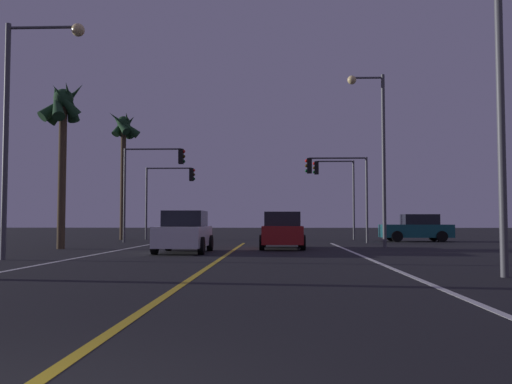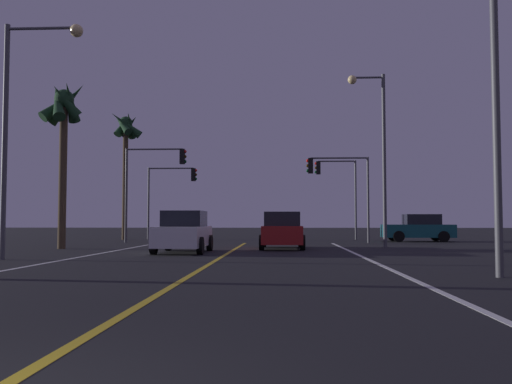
# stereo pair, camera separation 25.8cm
# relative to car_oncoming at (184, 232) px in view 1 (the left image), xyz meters

# --- Properties ---
(lane_edge_right) EXTENTS (0.16, 34.59, 0.01)m
(lane_edge_right) POSITION_rel_car_oncoming_xyz_m (6.90, -7.68, -0.82)
(lane_edge_right) COLOR silver
(lane_edge_right) RESTS_ON ground
(lane_edge_left) EXTENTS (0.16, 34.59, 0.01)m
(lane_edge_left) POSITION_rel_car_oncoming_xyz_m (-3.17, -7.68, -0.82)
(lane_edge_left) COLOR silver
(lane_edge_left) RESTS_ON ground
(lane_center_divider) EXTENTS (0.16, 34.59, 0.01)m
(lane_center_divider) POSITION_rel_car_oncoming_xyz_m (1.87, -7.68, -0.82)
(lane_center_divider) COLOR gold
(lane_center_divider) RESTS_ON ground
(car_oncoming) EXTENTS (2.02, 4.30, 1.70)m
(car_oncoming) POSITION_rel_car_oncoming_xyz_m (0.00, 0.00, 0.00)
(car_oncoming) COLOR black
(car_oncoming) RESTS_ON ground
(car_crossing_side) EXTENTS (4.30, 2.02, 1.70)m
(car_crossing_side) POSITION_rel_car_oncoming_xyz_m (12.51, 12.40, 0.00)
(car_crossing_side) COLOR black
(car_crossing_side) RESTS_ON ground
(car_ahead_far) EXTENTS (2.02, 4.30, 1.70)m
(car_ahead_far) POSITION_rel_car_oncoming_xyz_m (4.02, 3.18, 0.00)
(car_ahead_far) COLOR black
(car_ahead_far) RESTS_ON ground
(traffic_light_near_right) EXTENTS (3.69, 0.36, 5.05)m
(traffic_light_near_right) POSITION_rel_car_oncoming_xyz_m (7.26, 10.11, 2.98)
(traffic_light_near_right) COLOR #4C4C51
(traffic_light_near_right) RESTS_ON ground
(traffic_light_near_left) EXTENTS (3.71, 0.36, 5.64)m
(traffic_light_near_left) POSITION_rel_car_oncoming_xyz_m (-3.59, 10.11, 3.39)
(traffic_light_near_left) COLOR #4C4C51
(traffic_light_near_left) RESTS_ON ground
(traffic_light_far_right) EXTENTS (2.87, 0.36, 5.45)m
(traffic_light_far_right) POSITION_rel_car_oncoming_xyz_m (7.73, 15.61, 3.21)
(traffic_light_far_right) COLOR #4C4C51
(traffic_light_far_right) RESTS_ON ground
(traffic_light_far_left) EXTENTS (3.48, 0.36, 5.01)m
(traffic_light_far_left) POSITION_rel_car_oncoming_xyz_m (-3.63, 15.61, 2.94)
(traffic_light_far_left) COLOR #4C4C51
(traffic_light_far_left) RESTS_ON ground
(street_lamp_right_near) EXTENTS (2.07, 0.44, 8.73)m
(street_lamp_right_near) POSITION_rel_car_oncoming_xyz_m (8.56, -9.46, 4.64)
(street_lamp_right_near) COLOR #4C4C51
(street_lamp_right_near) RESTS_ON ground
(street_lamp_left_mid) EXTENTS (2.70, 0.44, 7.94)m
(street_lamp_left_mid) POSITION_rel_car_oncoming_xyz_m (-4.63, -4.46, 4.26)
(street_lamp_left_mid) COLOR #4C4C51
(street_lamp_left_mid) RESTS_ON ground
(street_lamp_right_far) EXTENTS (1.82, 0.44, 8.47)m
(street_lamp_right_far) POSITION_rel_car_oncoming_xyz_m (8.62, 4.53, 4.49)
(street_lamp_right_far) COLOR #4C4C51
(street_lamp_right_far) RESTS_ON ground
(palm_tree_left_mid) EXTENTS (2.18, 2.31, 7.89)m
(palm_tree_left_mid) POSITION_rel_car_oncoming_xyz_m (-6.15, 2.61, 5.41)
(palm_tree_left_mid) COLOR #473826
(palm_tree_left_mid) RESTS_ON ground
(palm_tree_left_far) EXTENTS (2.31, 1.97, 8.85)m
(palm_tree_left_far) POSITION_rel_car_oncoming_xyz_m (-6.75, 14.76, 6.25)
(palm_tree_left_far) COLOR #473826
(palm_tree_left_far) RESTS_ON ground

